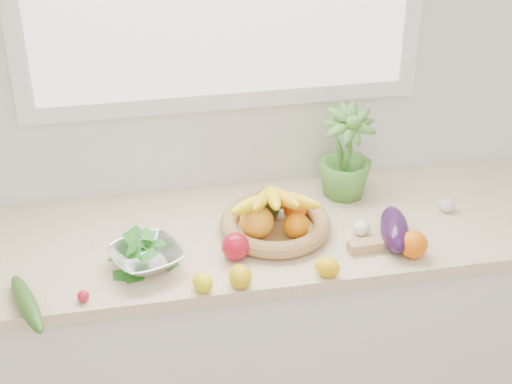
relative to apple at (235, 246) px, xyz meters
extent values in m
cube|color=white|center=(0.04, 0.44, 0.41)|extent=(4.50, 0.02, 2.70)
cube|color=silver|center=(0.04, 0.14, -0.51)|extent=(2.20, 0.58, 0.86)
cube|color=beige|center=(0.04, 0.14, -0.06)|extent=(2.24, 0.62, 0.04)
sphere|color=#EC6307|center=(0.53, -0.09, 0.00)|extent=(0.11, 0.11, 0.08)
ellipsoid|color=yellow|center=(-0.12, -0.14, -0.01)|extent=(0.08, 0.08, 0.05)
ellipsoid|color=gold|center=(-0.01, -0.14, -0.01)|extent=(0.07, 0.08, 0.07)
ellipsoid|color=yellow|center=(0.25, -0.14, -0.01)|extent=(0.10, 0.09, 0.06)
sphere|color=#B10E23|center=(0.00, 0.00, 0.00)|extent=(0.09, 0.09, 0.08)
cube|color=tan|center=(0.39, -0.04, -0.03)|extent=(0.11, 0.05, 0.03)
ellipsoid|color=white|center=(0.73, 0.13, -0.02)|extent=(0.06, 0.06, 0.04)
ellipsoid|color=silver|center=(0.18, 0.18, -0.02)|extent=(0.05, 0.05, 0.04)
ellipsoid|color=white|center=(0.41, 0.05, -0.02)|extent=(0.06, 0.06, 0.05)
ellipsoid|color=#2B0F38|center=(0.50, -0.01, 0.00)|extent=(0.14, 0.24, 0.09)
ellipsoid|color=#245519|center=(-0.60, -0.14, -0.02)|extent=(0.14, 0.28, 0.05)
sphere|color=red|center=(-0.45, -0.12, -0.02)|extent=(0.04, 0.04, 0.03)
imported|color=#4D8D33|center=(0.43, 0.30, 0.11)|extent=(0.19, 0.19, 0.33)
cylinder|color=tan|center=(0.15, 0.12, -0.04)|extent=(0.33, 0.33, 0.01)
torus|color=tan|center=(0.15, 0.12, -0.01)|extent=(0.38, 0.38, 0.05)
sphere|color=#FFA31F|center=(0.08, 0.09, 0.02)|extent=(0.12, 0.12, 0.11)
sphere|color=orange|center=(0.20, 0.06, 0.01)|extent=(0.09, 0.09, 0.08)
sphere|color=#FF6608|center=(0.22, 0.16, 0.01)|extent=(0.08, 0.08, 0.08)
ellipsoid|color=black|center=(0.14, 0.19, 0.02)|extent=(0.09, 0.09, 0.11)
ellipsoid|color=yellow|center=(0.07, 0.11, 0.08)|extent=(0.19, 0.20, 0.10)
ellipsoid|color=yellow|center=(0.11, 0.11, 0.09)|extent=(0.13, 0.23, 0.10)
ellipsoid|color=yellow|center=(0.14, 0.11, 0.09)|extent=(0.06, 0.24, 0.10)
ellipsoid|color=yellow|center=(0.17, 0.11, 0.09)|extent=(0.09, 0.24, 0.10)
ellipsoid|color=yellow|center=(0.20, 0.11, 0.08)|extent=(0.16, 0.22, 0.10)
cylinder|color=silver|center=(-0.26, 0.00, -0.03)|extent=(0.10, 0.10, 0.02)
imported|color=white|center=(-0.26, 0.00, 0.00)|extent=(0.26, 0.26, 0.05)
ellipsoid|color=#195D17|center=(-0.26, 0.00, 0.04)|extent=(0.20, 0.20, 0.06)
camera|label=1|loc=(-0.31, -1.90, 1.32)|focal=55.00mm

